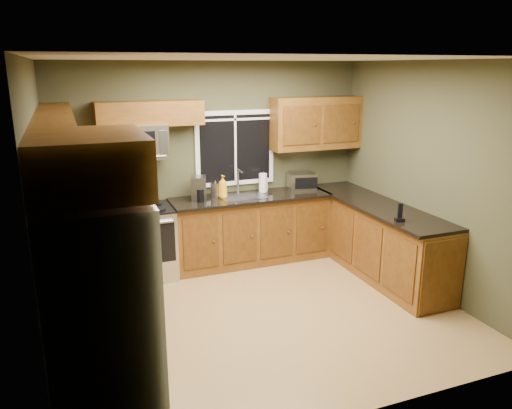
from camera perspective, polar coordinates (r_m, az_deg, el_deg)
floor at (r=5.63m, az=0.83°, el=-12.31°), size 4.20×4.20×0.00m
ceiling at (r=4.98m, az=0.96°, el=16.35°), size 4.20×4.20×0.00m
back_wall at (r=6.80m, az=-4.83°, el=4.64°), size 4.20×0.00×4.20m
front_wall at (r=3.61m, az=11.71°, el=-5.55°), size 4.20×0.00×4.20m
left_wall at (r=4.79m, az=-23.09°, el=-1.23°), size 0.00×3.60×3.60m
right_wall at (r=6.22m, az=19.16°, el=2.80°), size 0.00×3.60×3.60m
window at (r=6.84m, az=-2.40°, el=6.47°), size 1.12×0.03×1.02m
base_cabinets_left at (r=5.53m, az=-18.87°, el=-8.54°), size 0.60×2.65×0.90m
countertop_left at (r=5.37m, az=-19.04°, el=-3.92°), size 0.65×2.65×0.04m
base_cabinets_back at (r=6.88m, az=-0.62°, el=-2.93°), size 2.17×0.60×0.90m
countertop_back at (r=6.72m, az=-0.56°, el=0.81°), size 2.17×0.65×0.04m
base_cabinets_peninsula at (r=6.69m, az=13.53°, el=-3.92°), size 0.60×2.52×0.90m
countertop_peninsula at (r=6.55m, az=13.57°, el=-0.04°), size 0.65×2.50×0.04m
upper_cabinets_left at (r=5.14m, az=-21.75°, el=5.84°), size 0.33×2.65×0.72m
upper_cabinets_back_left at (r=6.35m, az=-12.03°, el=10.16°), size 1.30×0.33×0.30m
upper_cabinets_back_right at (r=7.12m, az=6.88°, el=9.22°), size 1.30×0.33×0.72m
upper_cabinet_over_fridge at (r=3.37m, az=-18.65°, el=4.47°), size 0.72×0.90×0.38m
refrigerator at (r=3.74m, az=-17.11°, el=-12.77°), size 0.74×0.90×1.80m
range at (r=6.51m, az=-12.73°, el=-4.26°), size 0.76×0.69×0.94m
microwave at (r=6.34m, az=-13.60°, el=6.94°), size 0.76×0.41×0.42m
sink at (r=6.69m, az=-1.54°, el=1.02°), size 0.60×0.42×0.36m
toaster_oven at (r=7.10m, az=5.25°, el=2.68°), size 0.42×0.36×0.23m
coffee_maker at (r=6.52m, az=-6.53°, el=1.75°), size 0.25×0.29×0.31m
kettle at (r=6.66m, az=-4.68°, el=1.76°), size 0.16×0.16×0.24m
paper_towel_roll at (r=6.91m, az=0.80°, el=2.50°), size 0.13×0.13×0.29m
soap_bottle_a at (r=6.60m, az=-3.82°, el=2.05°), size 0.14×0.14×0.31m
soap_bottle_b at (r=7.00m, az=0.93°, el=2.31°), size 0.08×0.09×0.18m
soap_bottle_c at (r=6.74m, az=-4.77°, el=1.70°), size 0.14×0.14×0.16m
cordless_phone at (r=5.84m, az=16.11°, el=-1.25°), size 0.12×0.12×0.21m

